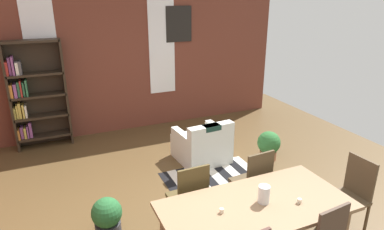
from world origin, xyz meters
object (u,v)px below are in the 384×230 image
at_px(dining_chair_far_left, 190,197).
at_px(potted_plant_by_shelf, 107,217).
at_px(dining_table, 256,211).
at_px(dining_chair_far_right, 254,181).
at_px(armchair_white, 203,146).
at_px(bookshelf_tall, 34,95).
at_px(dining_chair_head_right, 351,193).
at_px(vase_on_table, 264,194).
at_px(potted_plant_window, 269,145).

height_order(dining_chair_far_left, potted_plant_by_shelf, dining_chair_far_left).
distance_m(dining_table, dining_chair_far_left, 0.83).
relative_size(dining_chair_far_right, armchair_white, 1.11).
bearing_deg(bookshelf_tall, dining_chair_far_right, -54.35).
distance_m(dining_chair_far_left, dining_chair_head_right, 1.91).
bearing_deg(potted_plant_by_shelf, vase_on_table, -37.09).
height_order(dining_chair_far_left, bookshelf_tall, bookshelf_tall).
bearing_deg(dining_chair_far_right, dining_chair_head_right, -37.54).
relative_size(vase_on_table, dining_chair_head_right, 0.20).
bearing_deg(vase_on_table, dining_table, 180.00).
xyz_separation_m(vase_on_table, bookshelf_tall, (-2.10, 4.13, 0.18)).
relative_size(dining_table, potted_plant_window, 3.81).
xyz_separation_m(dining_table, armchair_white, (0.52, 2.35, -0.38)).
distance_m(dining_chair_far_right, dining_chair_far_left, 0.87).
bearing_deg(bookshelf_tall, vase_on_table, -63.01).
bearing_deg(armchair_white, dining_chair_head_right, -70.72).
relative_size(dining_chair_far_right, bookshelf_tall, 0.48).
height_order(dining_chair_far_right, dining_chair_head_right, same).
distance_m(armchair_white, potted_plant_window, 1.14).
xyz_separation_m(bookshelf_tall, potted_plant_by_shelf, (0.69, -3.06, -0.75)).
xyz_separation_m(bookshelf_tall, armchair_white, (2.54, -1.77, -0.73)).
height_order(armchair_white, potted_plant_by_shelf, armchair_white).
distance_m(dining_chair_far_right, potted_plant_window, 1.71).
relative_size(vase_on_table, potted_plant_window, 0.37).
bearing_deg(armchair_white, dining_chair_far_left, -119.90).
height_order(dining_chair_far_right, potted_plant_window, dining_chair_far_right).
relative_size(dining_chair_far_right, dining_chair_far_left, 1.00).
xyz_separation_m(dining_table, bookshelf_tall, (-2.02, 4.13, 0.35)).
xyz_separation_m(dining_chair_far_right, bookshelf_tall, (-2.46, 3.43, 0.49)).
bearing_deg(vase_on_table, dining_chair_far_left, 126.56).
height_order(vase_on_table, dining_chair_head_right, dining_chair_head_right).
xyz_separation_m(armchair_white, potted_plant_by_shelf, (-1.85, -1.28, -0.02)).
distance_m(dining_chair_far_left, potted_plant_by_shelf, 1.01).
height_order(dining_table, potted_plant_window, dining_table).
distance_m(dining_chair_far_right, armchair_white, 1.68).
bearing_deg(bookshelf_tall, dining_chair_far_left, -65.19).
bearing_deg(bookshelf_tall, armchair_white, -34.90).
relative_size(bookshelf_tall, potted_plant_window, 3.89).
height_order(armchair_white, potted_plant_window, armchair_white).
height_order(vase_on_table, dining_chair_far_left, dining_chair_far_left).
height_order(dining_table, vase_on_table, vase_on_table).
relative_size(dining_chair_head_right, potted_plant_by_shelf, 1.93).
bearing_deg(dining_chair_head_right, bookshelf_tall, 129.19).
relative_size(dining_chair_far_right, potted_plant_by_shelf, 1.93).
distance_m(potted_plant_by_shelf, potted_plant_window, 3.05).
bearing_deg(dining_chair_head_right, dining_chair_far_left, 158.70).
distance_m(vase_on_table, potted_plant_by_shelf, 1.86).
relative_size(dining_chair_head_right, bookshelf_tall, 0.48).
distance_m(dining_chair_far_left, potted_plant_window, 2.38).
height_order(dining_table, dining_chair_far_right, dining_chair_far_right).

